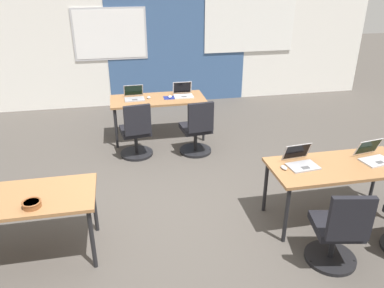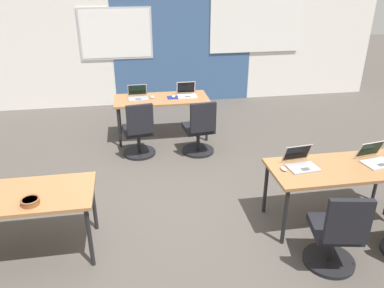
{
  "view_description": "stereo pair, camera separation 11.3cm",
  "coord_description": "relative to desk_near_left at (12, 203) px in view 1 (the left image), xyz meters",
  "views": [
    {
      "loc": [
        -0.63,
        -3.98,
        2.74
      ],
      "look_at": [
        0.16,
        0.0,
        0.85
      ],
      "focal_mm": 35.4,
      "sensor_mm": 36.0,
      "label": 1
    },
    {
      "loc": [
        -0.52,
        -4.0,
        2.74
      ],
      "look_at": [
        0.16,
        0.0,
        0.85
      ],
      "focal_mm": 35.4,
      "sensor_mm": 36.0,
      "label": 2
    }
  ],
  "objects": [
    {
      "name": "ground_plane",
      "position": [
        1.75,
        0.6,
        -0.66
      ],
      "size": [
        24.0,
        24.0,
        0.0
      ],
      "color": "#47423D"
    },
    {
      "name": "back_wall_assembly",
      "position": [
        1.79,
        4.8,
        0.75
      ],
      "size": [
        10.0,
        0.27,
        2.8
      ],
      "color": "silver",
      "rests_on": "ground"
    },
    {
      "name": "desk_near_left",
      "position": [
        0.0,
        0.0,
        0.0
      ],
      "size": [
        1.6,
        0.7,
        0.72
      ],
      "color": "olive",
      "rests_on": "ground"
    },
    {
      "name": "desk_near_right",
      "position": [
        3.5,
        0.0,
        0.0
      ],
      "size": [
        1.6,
        0.7,
        0.72
      ],
      "color": "olive",
      "rests_on": "ground"
    },
    {
      "name": "desk_far_center",
      "position": [
        1.75,
        2.8,
        0.0
      ],
      "size": [
        1.6,
        0.7,
        0.72
      ],
      "color": "olive",
      "rests_on": "ground"
    },
    {
      "name": "laptop_near_right_end",
      "position": [
        3.94,
        0.04,
        0.11
      ],
      "size": [
        0.38,
        0.36,
        0.22
      ],
      "rotation": [
        0.0,
        0.0,
        0.16
      ],
      "color": "#B7B7BC",
      "rests_on": "desk_near_right"
    },
    {
      "name": "laptop_near_right_inner",
      "position": [
        3.06,
        0.09,
        0.11
      ],
      "size": [
        0.36,
        0.35,
        0.22
      ],
      "rotation": [
        0.0,
        0.0,
        0.11
      ],
      "color": "#9E9EA3",
      "rests_on": "desk_near_right"
    },
    {
      "name": "mouse_near_right_inner",
      "position": [
        2.84,
        0.04,
        0.08
      ],
      "size": [
        0.06,
        0.1,
        0.03
      ],
      "color": "#B2B2B7",
      "rests_on": "desk_near_right"
    },
    {
      "name": "chair_near_right_inner",
      "position": [
        3.1,
        -0.73,
        -0.28
      ],
      "size": [
        0.52,
        0.57,
        0.92
      ],
      "rotation": [
        0.0,
        0.0,
        2.95
      ],
      "color": "black",
      "rests_on": "ground"
    },
    {
      "name": "laptop_far_left",
      "position": [
        1.36,
        2.85,
        0.11
      ],
      "size": [
        0.34,
        0.33,
        0.22
      ],
      "rotation": [
        0.0,
        0.0,
        0.02
      ],
      "color": "#9E9EA3",
      "rests_on": "desk_far_center"
    },
    {
      "name": "mouse_far_left",
      "position": [
        1.6,
        2.83,
        0.08
      ],
      "size": [
        0.06,
        0.1,
        0.03
      ],
      "color": "silver",
      "rests_on": "desk_far_center"
    },
    {
      "name": "chair_far_left",
      "position": [
        1.32,
        2.1,
        -0.28
      ],
      "size": [
        0.52,
        0.57,
        0.92
      ],
      "rotation": [
        0.0,
        0.0,
        3.28
      ],
      "color": "black",
      "rests_on": "ground"
    },
    {
      "name": "laptop_far_right",
      "position": [
        2.2,
        2.85,
        0.11
      ],
      "size": [
        0.33,
        0.29,
        0.23
      ],
      "rotation": [
        0.0,
        0.0,
        -0.01
      ],
      "color": "silver",
      "rests_on": "desk_far_center"
    },
    {
      "name": "mousepad_far_right",
      "position": [
        1.96,
        2.79,
        0.06
      ],
      "size": [
        0.22,
        0.19,
        0.0
      ],
      "color": "navy",
      "rests_on": "desk_far_center"
    },
    {
      "name": "mouse_far_right",
      "position": [
        1.96,
        2.79,
        0.08
      ],
      "size": [
        0.08,
        0.11,
        0.03
      ],
      "color": "silver",
      "rests_on": "mousepad_far_right"
    },
    {
      "name": "chair_far_right",
      "position": [
        2.27,
        2.02,
        -0.28
      ],
      "size": [
        0.52,
        0.56,
        0.92
      ],
      "rotation": [
        0.0,
        0.0,
        3.26
      ],
      "color": "black",
      "rests_on": "ground"
    },
    {
      "name": "snack_bowl",
      "position": [
        0.23,
        -0.2,
        0.1
      ],
      "size": [
        0.18,
        0.18,
        0.06
      ],
      "color": "brown",
      "rests_on": "desk_near_left"
    }
  ]
}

